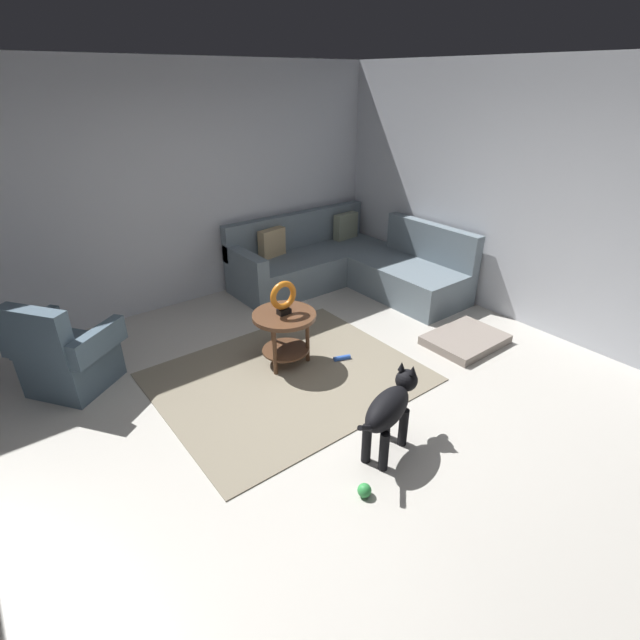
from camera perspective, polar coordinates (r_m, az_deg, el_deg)
ground_plane at (r=3.95m, az=0.20°, el=-12.82°), size 6.00×6.00×0.10m
wall_back at (r=5.75m, az=-18.77°, el=14.41°), size 6.00×0.12×2.70m
wall_right at (r=5.48m, az=25.85°, el=12.59°), size 0.12×6.00×2.70m
area_rug at (r=4.45m, az=-3.87°, el=-6.88°), size 2.30×1.90×0.01m
sectional_couch at (r=6.25m, az=3.13°, el=6.58°), size 2.20×2.25×0.88m
armchair at (r=4.69m, az=-28.39°, el=-3.96°), size 0.95×1.00×0.88m
side_table at (r=4.45m, az=-4.31°, el=-0.66°), size 0.60×0.60×0.54m
torus_sculpture at (r=4.32m, az=-4.45°, el=2.79°), size 0.28×0.08×0.33m
dog_bed_mat at (r=5.18m, az=17.15°, el=-2.27°), size 0.80×0.60×0.09m
dog at (r=3.49m, az=8.46°, el=-10.52°), size 0.82×0.37×0.63m
dog_toy_ball at (r=3.35m, az=5.39°, el=-19.81°), size 0.10×0.10×0.10m
dog_toy_rope at (r=4.68m, az=2.67°, el=-4.62°), size 0.18×0.10×0.05m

